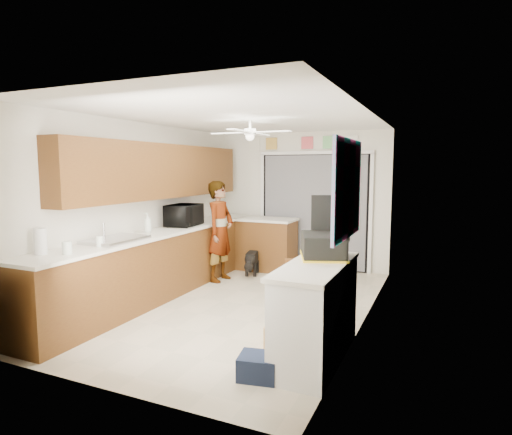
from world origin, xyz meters
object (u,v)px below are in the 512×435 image
(soap_bottle, at_px, (148,223))
(cardboard_box, at_px, (285,336))
(paper_towel_roll, at_px, (40,241))
(man, at_px, (220,231))
(navy_crate, at_px, (259,367))
(microwave, at_px, (184,215))
(dog, at_px, (252,262))
(suitcase, at_px, (323,246))

(soap_bottle, relative_size, cardboard_box, 0.68)
(paper_towel_roll, relative_size, man, 0.17)
(navy_crate, height_order, man, man)
(microwave, relative_size, dog, 1.07)
(suitcase, bearing_deg, dog, 106.91)
(navy_crate, xyz_separation_m, man, (-1.90, 2.78, 0.71))
(paper_towel_roll, distance_m, man, 2.99)
(dog, bearing_deg, paper_towel_roll, -117.15)
(suitcase, bearing_deg, paper_towel_roll, -179.96)
(paper_towel_roll, bearing_deg, dog, 76.10)
(navy_crate, relative_size, man, 0.21)
(cardboard_box, bearing_deg, suitcase, 35.52)
(microwave, distance_m, soap_bottle, 0.80)
(cardboard_box, relative_size, dog, 0.72)
(suitcase, xyz_separation_m, navy_crate, (-0.32, -0.92, -0.96))
(microwave, xyz_separation_m, paper_towel_roll, (-0.14, -2.51, -0.03))
(paper_towel_roll, distance_m, suitcase, 2.97)
(suitcase, height_order, navy_crate, suitcase)
(soap_bottle, relative_size, man, 0.17)
(paper_towel_roll, relative_size, cardboard_box, 0.68)
(navy_crate, distance_m, man, 3.44)
(soap_bottle, bearing_deg, man, 67.78)
(microwave, distance_m, paper_towel_roll, 2.52)
(cardboard_box, bearing_deg, soap_bottle, 159.96)
(microwave, height_order, navy_crate, microwave)
(soap_bottle, bearing_deg, cardboard_box, -20.04)
(microwave, xyz_separation_m, navy_crate, (2.31, -2.36, -1.00))
(microwave, bearing_deg, man, -50.98)
(soap_bottle, relative_size, suitcase, 0.50)
(cardboard_box, bearing_deg, man, 132.27)
(suitcase, relative_size, navy_crate, 1.64)
(man, xyz_separation_m, dog, (0.32, 0.57, -0.60))
(soap_bottle, xyz_separation_m, cardboard_box, (2.40, -0.87, -0.95))
(cardboard_box, distance_m, navy_crate, 0.69)
(soap_bottle, height_order, paper_towel_roll, same)
(microwave, bearing_deg, dog, -43.08)
(cardboard_box, xyz_separation_m, dog, (-1.58, 2.66, 0.10))
(soap_bottle, height_order, suitcase, soap_bottle)
(suitcase, bearing_deg, man, 118.90)
(suitcase, height_order, man, man)
(cardboard_box, bearing_deg, navy_crate, -90.00)
(paper_towel_roll, distance_m, navy_crate, 2.64)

